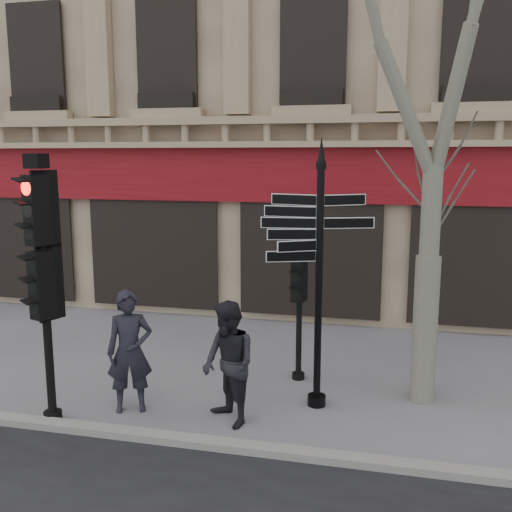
{
  "coord_description": "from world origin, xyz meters",
  "views": [
    {
      "loc": [
        1.8,
        -8.46,
        4.02
      ],
      "look_at": [
        -0.32,
        0.6,
        2.4
      ],
      "focal_mm": 40.0,
      "sensor_mm": 36.0,
      "label": 1
    }
  ],
  "objects_px": {
    "fingerpost": "(320,230)",
    "pedestrian_b": "(229,364)",
    "traffic_signal_secondary": "(299,290)",
    "traffic_signal_main": "(42,257)",
    "pedestrian_a": "(130,352)"
  },
  "relations": [
    {
      "from": "traffic_signal_main",
      "to": "pedestrian_a",
      "type": "relative_size",
      "value": 2.07
    },
    {
      "from": "traffic_signal_main",
      "to": "pedestrian_b",
      "type": "bearing_deg",
      "value": 30.26
    },
    {
      "from": "traffic_signal_secondary",
      "to": "pedestrian_a",
      "type": "bearing_deg",
      "value": -127.2
    },
    {
      "from": "fingerpost",
      "to": "pedestrian_a",
      "type": "bearing_deg",
      "value": -172.67
    },
    {
      "from": "fingerpost",
      "to": "traffic_signal_main",
      "type": "relative_size",
      "value": 1.06
    },
    {
      "from": "traffic_signal_secondary",
      "to": "fingerpost",
      "type": "bearing_deg",
      "value": -51.51
    },
    {
      "from": "traffic_signal_main",
      "to": "fingerpost",
      "type": "bearing_deg",
      "value": 39.78
    },
    {
      "from": "fingerpost",
      "to": "pedestrian_b",
      "type": "bearing_deg",
      "value": -151.51
    },
    {
      "from": "fingerpost",
      "to": "traffic_signal_secondary",
      "type": "relative_size",
      "value": 1.81
    },
    {
      "from": "fingerpost",
      "to": "pedestrian_a",
      "type": "height_order",
      "value": "fingerpost"
    },
    {
      "from": "traffic_signal_main",
      "to": "traffic_signal_secondary",
      "type": "distance_m",
      "value": 4.36
    },
    {
      "from": "traffic_signal_main",
      "to": "pedestrian_b",
      "type": "relative_size",
      "value": 2.14
    },
    {
      "from": "traffic_signal_main",
      "to": "pedestrian_b",
      "type": "height_order",
      "value": "traffic_signal_main"
    },
    {
      "from": "traffic_signal_main",
      "to": "traffic_signal_secondary",
      "type": "relative_size",
      "value": 1.71
    },
    {
      "from": "fingerpost",
      "to": "traffic_signal_secondary",
      "type": "height_order",
      "value": "fingerpost"
    }
  ]
}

